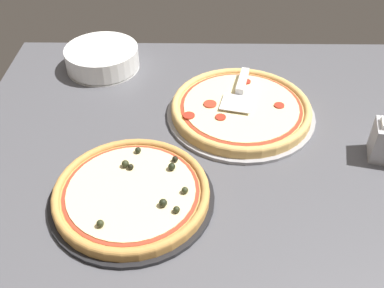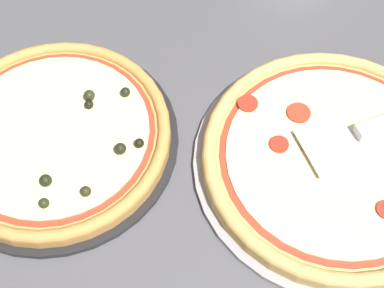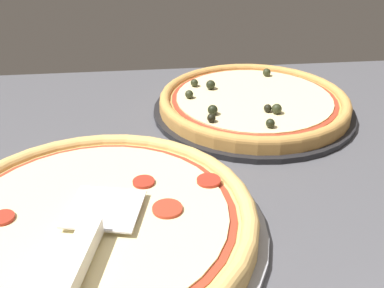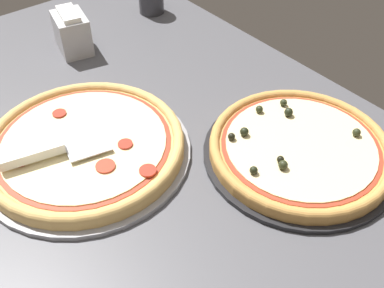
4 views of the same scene
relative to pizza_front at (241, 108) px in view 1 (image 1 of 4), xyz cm
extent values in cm
cube|color=#4C4C51|center=(3.26, 8.07, -4.38)|extent=(140.19, 99.62, 3.60)
cylinder|color=#939399|center=(-0.01, 0.00, -2.08)|extent=(41.31, 41.31, 1.00)
cylinder|color=#DBAD60|center=(-0.01, 0.00, -0.57)|extent=(38.83, 38.83, 2.01)
torus|color=#DBAD60|center=(-0.01, 0.00, 0.43)|extent=(38.83, 38.83, 2.10)
cylinder|color=#A33823|center=(-0.01, 0.00, 0.51)|extent=(33.75, 33.75, 0.15)
cylinder|color=beige|center=(-0.01, 0.00, 0.63)|extent=(31.84, 31.84, 0.40)
cylinder|color=#AD2D1E|center=(14.34, 5.06, 1.03)|extent=(3.16, 3.16, 0.40)
cylinder|color=#AD2D1E|center=(5.91, 5.70, 1.03)|extent=(2.87, 2.87, 0.40)
cylinder|color=maroon|center=(-2.27, -11.77, 1.03)|extent=(2.77, 2.77, 0.40)
cylinder|color=#AD2D1E|center=(-10.47, 0.15, 1.03)|extent=(2.82, 2.82, 0.40)
cylinder|color=#B73823|center=(8.60, -0.28, 1.03)|extent=(3.62, 3.62, 0.40)
cylinder|color=black|center=(26.81, 32.08, -2.08)|extent=(37.44, 37.44, 1.00)
cylinder|color=#C68E47|center=(26.81, 32.08, -0.65)|extent=(35.20, 35.20, 1.85)
torus|color=#C68E47|center=(26.81, 32.08, 0.27)|extent=(35.20, 35.20, 1.91)
cylinder|color=#A33823|center=(26.81, 32.08, 0.35)|extent=(30.59, 30.59, 0.15)
cylinder|color=beige|center=(26.81, 32.08, 0.47)|extent=(28.86, 28.86, 0.40)
sphere|color=black|center=(18.00, 25.44, 1.54)|extent=(1.72, 1.72, 1.72)
sphere|color=black|center=(26.48, 19.63, 1.42)|extent=(1.50, 1.50, 1.50)
sphere|color=black|center=(27.59, 25.43, 1.36)|extent=(1.38, 1.38, 1.38)
sphere|color=#282D19|center=(14.77, 32.84, 1.44)|extent=(1.53, 1.53, 1.53)
sphere|color=#282D19|center=(16.39, 38.42, 1.42)|extent=(1.49, 1.49, 1.49)
sphere|color=black|center=(17.35, 22.67, 1.39)|extent=(1.43, 1.43, 1.43)
sphere|color=#282D19|center=(28.93, 24.62, 1.55)|extent=(1.74, 1.74, 1.74)
sphere|color=black|center=(19.34, 36.70, 1.57)|extent=(1.79, 1.79, 1.79)
sphere|color=#282D19|center=(31.86, 42.39, 1.47)|extent=(1.60, 1.60, 1.60)
cube|color=silver|center=(1.29, -0.11, 1.60)|extent=(9.97, 9.73, 0.24)
cube|color=white|center=(-0.96, -9.78, 2.48)|extent=(4.83, 12.01, 2.00)
cylinder|color=white|center=(42.57, -25.10, -2.23)|extent=(23.20, 23.20, 0.70)
cylinder|color=white|center=(42.57, -25.10, -1.53)|extent=(23.20, 23.20, 0.70)
cylinder|color=white|center=(42.57, -25.10, -0.83)|extent=(23.20, 23.20, 0.70)
cylinder|color=white|center=(42.57, -25.10, -0.13)|extent=(23.20, 23.20, 0.70)
cylinder|color=white|center=(42.57, -25.10, 0.57)|extent=(23.20, 23.20, 0.70)
cylinder|color=white|center=(42.57, -25.10, 1.27)|extent=(23.20, 23.20, 0.70)
cylinder|color=white|center=(42.57, -25.10, 1.97)|extent=(23.20, 23.20, 0.70)
cylinder|color=white|center=(42.57, -25.10, 2.67)|extent=(23.20, 23.20, 0.70)
cylinder|color=white|center=(42.57, -25.10, 3.37)|extent=(23.20, 23.20, 0.70)
cylinder|color=white|center=(42.57, -25.10, 4.07)|extent=(23.20, 23.20, 0.70)
camera|label=1|loc=(12.38, 100.97, 73.62)|focal=42.00mm
camera|label=2|loc=(-20.51, 38.97, 67.85)|focal=50.00mm
camera|label=3|loc=(6.72, -42.98, 33.83)|focal=42.00mm
camera|label=4|loc=(62.55, -23.65, 59.50)|focal=42.00mm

